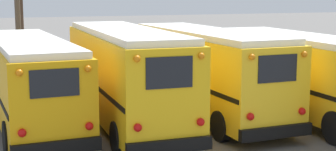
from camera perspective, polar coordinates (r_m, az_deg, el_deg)
name	(u,v)px	position (r m, az deg, el deg)	size (l,w,h in m)	color
ground_plane	(170,120)	(18.42, 0.20, -5.01)	(160.00, 160.00, 0.00)	#5B5956
school_bus_0	(30,78)	(18.10, -15.09, -0.29)	(2.62, 9.65, 2.98)	#E5A00C
school_bus_1	(125,72)	(17.86, -4.83, 0.33)	(2.75, 9.68, 3.30)	yellow
school_bus_2	(205,69)	(19.04, 4.15, 0.71)	(2.57, 9.49, 3.17)	yellow
school_bus_3	(302,73)	(19.27, 14.62, 0.31)	(2.59, 9.57, 3.00)	yellow
utility_pole	(17,1)	(27.58, -16.38, 7.90)	(1.80, 0.28, 7.82)	brown
fence_line	(115,66)	(25.01, -5.90, 1.03)	(17.41, 0.06, 1.42)	#939399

